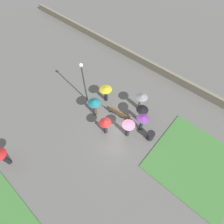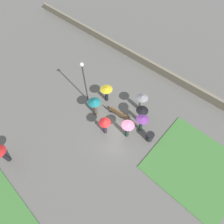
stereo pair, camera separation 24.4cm
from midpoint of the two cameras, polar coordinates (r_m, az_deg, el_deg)
The scene contains 14 objects.
ground_plane at distance 15.31m, azimuth 1.85°, elevation -5.85°, with size 90.00×90.00×0.00m, color #66635E.
lawn_patch_near at distance 15.47m, azimuth 25.51°, elevation -15.32°, with size 6.21×6.15×0.06m.
parapet_wall at distance 19.79m, azimuth 18.74°, elevation 11.20°, with size 45.00×0.35×0.85m.
park_bench at distance 15.64m, azimuth 2.82°, elevation -0.47°, with size 2.02×0.72×0.90m.
lamp_post at distance 15.13m, azimuth -8.60°, elevation 10.82°, with size 0.32×0.32×4.55m.
trash_bin at distance 14.88m, azimuth 12.70°, elevation -7.89°, with size 0.65×0.65×0.85m.
crowd_person_teal at distance 15.00m, azimuth -5.28°, elevation 2.73°, with size 1.11×1.11×1.98m.
crowd_person_red at distance 14.05m, azimuth -1.87°, elevation -3.92°, with size 0.98×0.98×1.83m.
crowd_person_purple at distance 14.32m, azimuth 10.29°, elevation -2.82°, with size 1.02×1.02×1.91m.
crowd_person_yellow at distance 16.16m, azimuth -1.42°, elevation 6.86°, with size 1.14×1.14×1.71m.
crowd_person_black at distance 14.87m, azimuth 10.09°, elevation -0.36°, with size 1.02×1.02×1.90m.
crowd_person_pink at distance 13.92m, azimuth 5.65°, elevation -4.97°, with size 1.04×1.04×1.91m.
crowd_person_grey at distance 15.63m, azimuth 10.09°, elevation 3.77°, with size 1.05×1.05×1.95m.
lone_walker_far_path at distance 15.18m, azimuth -32.29°, elevation -11.27°, with size 1.07×1.07×1.87m.
Camera 2 is at (-4.65, 5.60, 13.47)m, focal length 28.00 mm.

